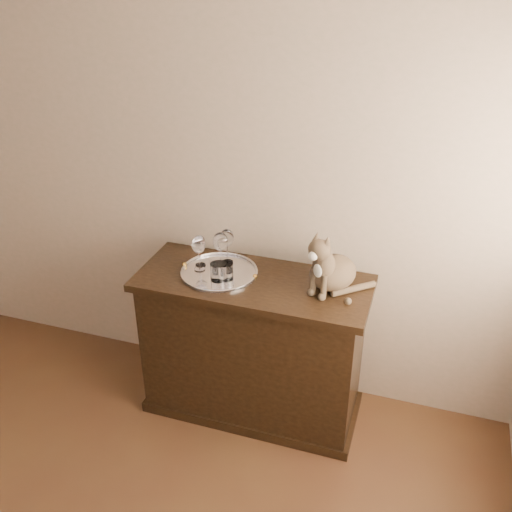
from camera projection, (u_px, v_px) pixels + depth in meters
The scene contains 10 objects.
wall_back at pixel (165, 154), 3.07m from camera, with size 4.00×0.10×2.70m, color tan.
sideboard at pixel (253, 347), 3.09m from camera, with size 1.20×0.50×0.85m, color black, non-canonical shape.
tray at pixel (219, 273), 2.95m from camera, with size 0.40×0.40×0.01m, color white.
wine_glass_a at pixel (200, 251), 2.96m from camera, with size 0.07×0.07×0.17m, color white, non-canonical shape.
wine_glass_b at pixel (227, 246), 2.98m from camera, with size 0.07×0.07×0.20m, color white, non-canonical shape.
wine_glass_c at pixel (199, 254), 2.92m from camera, with size 0.07×0.07×0.19m, color white, non-canonical shape.
wine_glass_d at pixel (221, 251), 2.92m from camera, with size 0.08×0.08×0.21m, color white, non-canonical shape.
tumbler_a at pixel (226, 271), 2.86m from camera, with size 0.08×0.08×0.09m, color silver.
tumbler_b at pixel (218, 272), 2.85m from camera, with size 0.08×0.08×0.09m, color white.
cat at pixel (334, 258), 2.75m from camera, with size 0.33×0.31×0.33m, color brown, non-canonical shape.
Camera 1 is at (1.39, -0.41, 2.34)m, focal length 40.00 mm.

